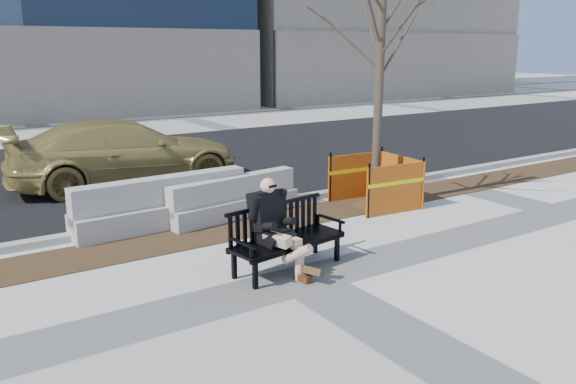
# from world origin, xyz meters

# --- Properties ---
(ground) EXTENTS (120.00, 120.00, 0.00)m
(ground) POSITION_xyz_m (0.00, 0.00, 0.00)
(ground) COLOR beige
(ground) RESTS_ON ground
(mulch_strip) EXTENTS (40.00, 1.20, 0.02)m
(mulch_strip) POSITION_xyz_m (0.00, 2.60, 0.00)
(mulch_strip) COLOR #47301C
(mulch_strip) RESTS_ON ground
(asphalt_street) EXTENTS (60.00, 10.40, 0.01)m
(asphalt_street) POSITION_xyz_m (0.00, 8.80, 0.00)
(asphalt_street) COLOR black
(asphalt_street) RESTS_ON ground
(curb) EXTENTS (60.00, 0.25, 0.12)m
(curb) POSITION_xyz_m (0.00, 3.55, 0.06)
(curb) COLOR #9E9B93
(curb) RESTS_ON ground
(bench) EXTENTS (1.91, 0.92, 0.98)m
(bench) POSITION_xyz_m (0.02, 0.44, 0.00)
(bench) COLOR black
(bench) RESTS_ON ground
(seated_man) EXTENTS (0.74, 1.08, 1.40)m
(seated_man) POSITION_xyz_m (-0.22, 0.46, 0.00)
(seated_man) COLOR black
(seated_man) RESTS_ON ground
(tree_fence) EXTENTS (2.29, 2.29, 5.34)m
(tree_fence) POSITION_xyz_m (3.46, 2.41, 0.00)
(tree_fence) COLOR orange
(tree_fence) RESTS_ON ground
(sedan) EXTENTS (5.48, 2.55, 1.55)m
(sedan) POSITION_xyz_m (-0.22, 7.04, 0.00)
(sedan) COLOR #A18B47
(sedan) RESTS_ON ground
(jersey_barrier_left) EXTENTS (3.29, 0.80, 0.94)m
(jersey_barrier_left) POSITION_xyz_m (-0.73, 3.43, 0.00)
(jersey_barrier_left) COLOR #A29F98
(jersey_barrier_left) RESTS_ON ground
(jersey_barrier_right) EXTENTS (2.85, 0.95, 0.80)m
(jersey_barrier_right) POSITION_xyz_m (0.64, 3.27, 0.00)
(jersey_barrier_right) COLOR #A4A29A
(jersey_barrier_right) RESTS_ON ground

